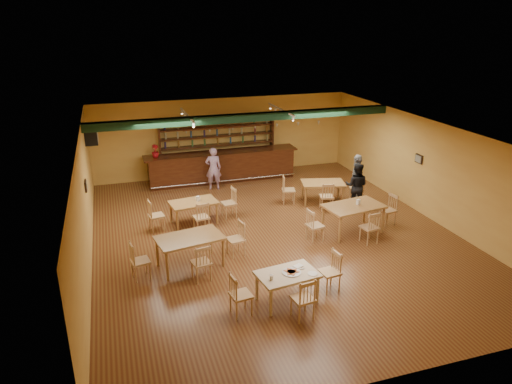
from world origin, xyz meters
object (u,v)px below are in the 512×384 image
object	(u,v)px
patron_bar	(213,168)
patron_right_a	(356,186)
bar_counter	(222,166)
dining_table_b	(322,192)
dining_table_a	(194,212)
dining_table_d	(353,219)
dining_table_c	(190,252)
near_table	(287,287)

from	to	relation	value
patron_bar	patron_right_a	distance (m)	5.11
bar_counter	dining_table_b	xyz separation A→B (m)	(2.69, -3.19, -0.21)
bar_counter	dining_table_b	size ratio (longest dim) A/B	4.12
patron_bar	patron_right_a	xyz separation A→B (m)	(4.01, -3.17, -0.02)
bar_counter	patron_bar	size ratio (longest dim) A/B	3.72
dining_table_b	bar_counter	bearing A→B (deg)	144.27
bar_counter	dining_table_a	bearing A→B (deg)	-115.90
bar_counter	dining_table_a	size ratio (longest dim) A/B	4.17
dining_table_a	dining_table_d	distance (m)	4.72
dining_table_c	dining_table_d	distance (m)	4.87
dining_table_b	patron_bar	world-z (taller)	patron_bar
dining_table_c	patron_right_a	xyz separation A→B (m)	(5.82, 2.20, 0.36)
patron_bar	near_table	bearing A→B (deg)	97.77
bar_counter	patron_bar	bearing A→B (deg)	-122.03
dining_table_a	patron_right_a	size ratio (longest dim) A/B	0.91
dining_table_a	dining_table_d	world-z (taller)	dining_table_d
patron_bar	patron_right_a	world-z (taller)	patron_bar
dining_table_a	dining_table_c	xyz separation A→B (m)	(-0.57, -2.58, 0.05)
dining_table_d	patron_bar	distance (m)	5.69
bar_counter	near_table	world-z (taller)	bar_counter
dining_table_c	patron_bar	distance (m)	5.68
dining_table_a	dining_table_d	size ratio (longest dim) A/B	0.83
dining_table_a	dining_table_d	bearing A→B (deg)	-33.17
bar_counter	near_table	size ratio (longest dim) A/B	4.46
dining_table_c	dining_table_d	world-z (taller)	dining_table_d
dining_table_c	patron_bar	bearing A→B (deg)	61.10
dining_table_b	patron_right_a	xyz separation A→B (m)	(0.80, -0.80, 0.41)
dining_table_c	patron_right_a	distance (m)	6.23
bar_counter	dining_table_d	distance (m)	6.16
dining_table_d	patron_bar	bearing A→B (deg)	113.86
dining_table_a	dining_table_b	bearing A→B (deg)	-2.59
near_table	patron_bar	distance (m)	7.57
dining_table_a	dining_table_c	bearing A→B (deg)	-110.39
dining_table_c	dining_table_d	bearing A→B (deg)	-3.52
dining_table_b	dining_table_d	size ratio (longest dim) A/B	0.84
dining_table_a	dining_table_b	size ratio (longest dim) A/B	0.99
dining_table_a	dining_table_b	world-z (taller)	dining_table_b
dining_table_c	dining_table_d	size ratio (longest dim) A/B	0.96
patron_right_a	dining_table_d	bearing A→B (deg)	95.36
dining_table_d	patron_bar	world-z (taller)	patron_bar
dining_table_a	bar_counter	bearing A→B (deg)	56.09
near_table	dining_table_c	bearing A→B (deg)	120.76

